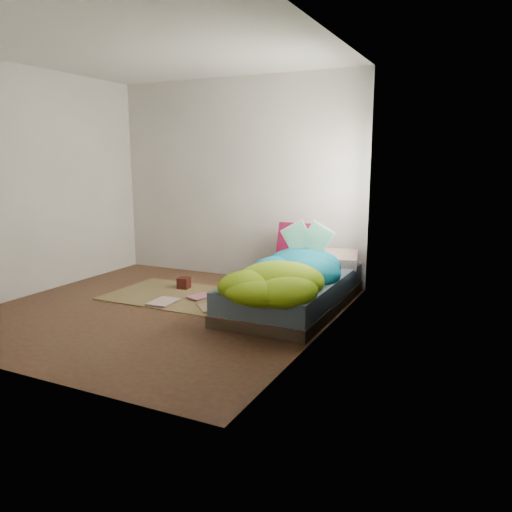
{
  "coord_description": "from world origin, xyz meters",
  "views": [
    {
      "loc": [
        3.1,
        -4.12,
        1.58
      ],
      "look_at": [
        0.76,
        0.75,
        0.52
      ],
      "focal_mm": 35.0,
      "sensor_mm": 36.0,
      "label": 1
    }
  ],
  "objects_px": {
    "floor_book_b": "(195,295)",
    "floor_book_a": "(154,301)",
    "pillow_magenta": "(297,243)",
    "wooden_box": "(184,283)",
    "open_book": "(307,229)",
    "bed": "(294,292)"
  },
  "relations": [
    {
      "from": "floor_book_b",
      "to": "floor_book_a",
      "type": "bearing_deg",
      "value": -106.16
    },
    {
      "from": "pillow_magenta",
      "to": "wooden_box",
      "type": "height_order",
      "value": "pillow_magenta"
    },
    {
      "from": "open_book",
      "to": "bed",
      "type": "bearing_deg",
      "value": -107.69
    },
    {
      "from": "bed",
      "to": "pillow_magenta",
      "type": "distance_m",
      "value": 0.87
    },
    {
      "from": "bed",
      "to": "pillow_magenta",
      "type": "bearing_deg",
      "value": 108.63
    },
    {
      "from": "wooden_box",
      "to": "open_book",
      "type": "bearing_deg",
      "value": 6.1
    },
    {
      "from": "pillow_magenta",
      "to": "floor_book_a",
      "type": "xyz_separation_m",
      "value": [
        -1.21,
        -1.26,
        -0.55
      ]
    },
    {
      "from": "bed",
      "to": "floor_book_a",
      "type": "height_order",
      "value": "bed"
    },
    {
      "from": "open_book",
      "to": "wooden_box",
      "type": "distance_m",
      "value": 1.71
    },
    {
      "from": "open_book",
      "to": "wooden_box",
      "type": "relative_size",
      "value": 3.51
    },
    {
      "from": "floor_book_a",
      "to": "floor_book_b",
      "type": "relative_size",
      "value": 1.22
    },
    {
      "from": "bed",
      "to": "floor_book_b",
      "type": "height_order",
      "value": "bed"
    },
    {
      "from": "wooden_box",
      "to": "floor_book_a",
      "type": "height_order",
      "value": "wooden_box"
    },
    {
      "from": "floor_book_b",
      "to": "wooden_box",
      "type": "bearing_deg",
      "value": 160.9
    },
    {
      "from": "bed",
      "to": "wooden_box",
      "type": "relative_size",
      "value": 14.96
    },
    {
      "from": "wooden_box",
      "to": "floor_book_a",
      "type": "xyz_separation_m",
      "value": [
        0.03,
        -0.64,
        -0.05
      ]
    },
    {
      "from": "floor_book_a",
      "to": "floor_book_b",
      "type": "distance_m",
      "value": 0.49
    },
    {
      "from": "pillow_magenta",
      "to": "floor_book_a",
      "type": "bearing_deg",
      "value": -138.07
    },
    {
      "from": "open_book",
      "to": "floor_book_a",
      "type": "height_order",
      "value": "open_book"
    },
    {
      "from": "bed",
      "to": "floor_book_b",
      "type": "xyz_separation_m",
      "value": [
        -1.17,
        -0.13,
        -0.14
      ]
    },
    {
      "from": "bed",
      "to": "wooden_box",
      "type": "bearing_deg",
      "value": 175.56
    },
    {
      "from": "open_book",
      "to": "floor_book_b",
      "type": "xyz_separation_m",
      "value": [
        -1.22,
        -0.41,
        -0.8
      ]
    }
  ]
}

